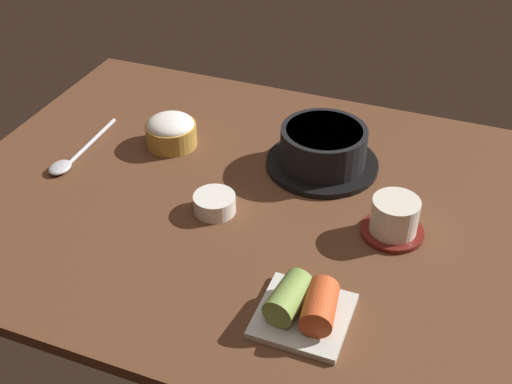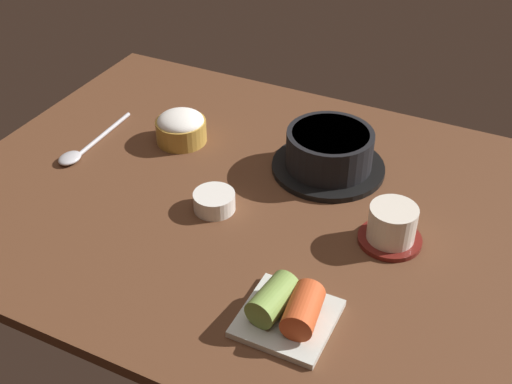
{
  "view_description": "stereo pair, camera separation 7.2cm",
  "coord_description": "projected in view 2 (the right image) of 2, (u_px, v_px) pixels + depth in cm",
  "views": [
    {
      "loc": [
        31.74,
        -79.32,
        66.88
      ],
      "look_at": [
        2.0,
        -2.0,
        5.0
      ],
      "focal_mm": 45.41,
      "sensor_mm": 36.0,
      "label": 1
    },
    {
      "loc": [
        38.37,
        -76.43,
        66.88
      ],
      "look_at": [
        2.0,
        -2.0,
        5.0
      ],
      "focal_mm": 45.41,
      "sensor_mm": 36.0,
      "label": 2
    }
  ],
  "objects": [
    {
      "name": "dining_table",
      "position": [
        251.0,
        202.0,
        1.08
      ],
      "size": [
        100.0,
        76.0,
        2.0
      ],
      "primitive_type": "cube",
      "color": "#56331E",
      "rests_on": "ground"
    },
    {
      "name": "stone_pot",
      "position": [
        329.0,
        152.0,
        1.12
      ],
      "size": [
        19.79,
        19.79,
        7.56
      ],
      "color": "black",
      "rests_on": "dining_table"
    },
    {
      "name": "rice_bowl",
      "position": [
        181.0,
        127.0,
        1.2
      ],
      "size": [
        9.38,
        9.38,
        5.88
      ],
      "color": "#B78C38",
      "rests_on": "dining_table"
    },
    {
      "name": "tea_cup_with_saucer",
      "position": [
        392.0,
        226.0,
        0.97
      ],
      "size": [
        9.72,
        9.72,
        6.33
      ],
      "color": "maroon",
      "rests_on": "dining_table"
    },
    {
      "name": "banchan_cup_center",
      "position": [
        214.0,
        201.0,
        1.04
      ],
      "size": [
        6.79,
        6.79,
        3.01
      ],
      "color": "white",
      "rests_on": "dining_table"
    },
    {
      "name": "kimchi_plate",
      "position": [
        288.0,
        309.0,
        0.84
      ],
      "size": [
        12.06,
        12.06,
        5.3
      ],
      "color": "silver",
      "rests_on": "dining_table"
    },
    {
      "name": "spoon",
      "position": [
        82.0,
        150.0,
        1.18
      ],
      "size": [
        3.6,
        20.33,
        1.35
      ],
      "color": "#B7B7BC",
      "rests_on": "dining_table"
    }
  ]
}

